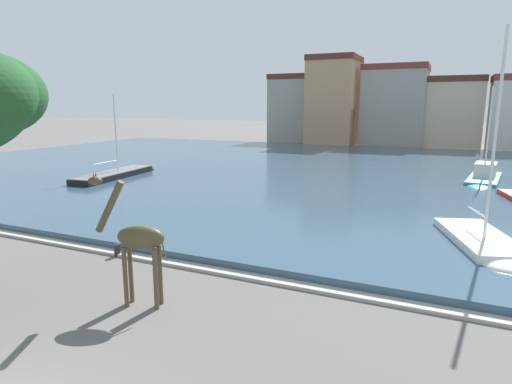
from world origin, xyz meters
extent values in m
cube|color=#334C60|center=(0.00, 32.94, 0.20)|extent=(84.28, 47.70, 0.40)
cube|color=#ADA89E|center=(0.00, 8.84, 0.06)|extent=(84.28, 0.50, 0.12)
cylinder|color=#4C4228|center=(-1.24, 5.33, 0.95)|extent=(0.14, 0.14, 1.90)
cylinder|color=#4C4228|center=(-1.34, 5.68, 0.95)|extent=(0.14, 0.14, 1.90)
cylinder|color=#4C4228|center=(-0.32, 5.58, 0.95)|extent=(0.14, 0.14, 1.90)
cylinder|color=#4C4228|center=(-0.42, 5.93, 0.95)|extent=(0.14, 0.14, 1.90)
ellipsoid|color=#4C4228|center=(-0.83, 5.63, 2.17)|extent=(1.56, 0.92, 0.73)
cylinder|color=#4C4228|center=(-1.72, 5.39, 3.08)|extent=(1.01, 0.46, 1.62)
ellipsoid|color=#4C4228|center=(-2.11, 5.28, 3.85)|extent=(0.50, 0.35, 0.24)
cone|color=#4C4228|center=(-2.09, 5.22, 4.04)|extent=(0.05, 0.05, 0.14)
cone|color=#4C4228|center=(-2.13, 5.34, 4.04)|extent=(0.05, 0.05, 0.14)
cylinder|color=#4C4228|center=(-0.16, 5.81, 1.87)|extent=(0.21, 0.10, 0.77)
cube|color=black|center=(-16.61, 21.74, 0.41)|extent=(2.65, 8.24, 0.82)
ellipsoid|color=black|center=(-16.97, 25.57, 0.41)|extent=(1.97, 2.98, 0.78)
cube|color=slate|center=(-16.61, 21.74, 0.85)|extent=(2.60, 8.08, 0.06)
cylinder|color=silver|center=(-16.67, 22.34, 3.85)|extent=(0.12, 0.12, 6.05)
cylinder|color=silver|center=(-16.54, 20.93, 1.72)|extent=(0.35, 2.83, 0.08)
cube|color=white|center=(8.82, 15.38, 0.33)|extent=(3.77, 5.85, 0.66)
ellipsoid|color=white|center=(9.62, 12.93, 0.33)|extent=(2.46, 2.42, 0.63)
cube|color=silver|center=(8.82, 15.38, 0.69)|extent=(3.69, 5.73, 0.06)
cylinder|color=silver|center=(8.95, 14.99, 4.81)|extent=(0.12, 0.12, 8.31)
cylinder|color=silver|center=(8.66, 15.90, 1.56)|extent=(0.66, 1.84, 0.08)
cube|color=teal|center=(10.02, 32.63, 0.29)|extent=(3.01, 7.01, 0.58)
ellipsoid|color=teal|center=(9.57, 29.44, 0.29)|extent=(2.19, 2.61, 0.55)
cube|color=#6EA5A8|center=(10.02, 32.63, 0.61)|extent=(2.95, 6.87, 0.06)
cube|color=silver|center=(10.09, 33.13, 1.15)|extent=(1.77, 2.55, 1.02)
cylinder|color=silver|center=(9.95, 32.13, 3.99)|extent=(0.12, 0.12, 6.82)
cylinder|color=silver|center=(10.11, 33.30, 1.48)|extent=(0.41, 2.36, 0.08)
cylinder|color=#232326|center=(-4.62, 8.69, 0.25)|extent=(0.24, 0.24, 0.50)
cube|color=gray|center=(-14.95, 62.15, 4.95)|extent=(8.24, 6.60, 9.90)
cube|color=#51281E|center=(-14.95, 62.15, 10.30)|extent=(8.41, 6.73, 0.80)
cube|color=tan|center=(-8.73, 59.85, 6.09)|extent=(6.71, 7.97, 12.19)
cube|color=#51281E|center=(-8.73, 59.85, 12.59)|extent=(6.84, 8.13, 0.80)
cube|color=gray|center=(-0.25, 61.45, 5.38)|extent=(8.56, 7.63, 10.76)
cube|color=brown|center=(-0.25, 61.45, 11.16)|extent=(8.73, 7.78, 0.80)
cube|color=#C6B293|center=(7.11, 61.57, 4.49)|extent=(8.14, 6.87, 8.98)
cube|color=#51281E|center=(7.11, 61.57, 9.38)|extent=(8.30, 7.01, 0.80)
camera|label=1|loc=(7.30, -4.12, 6.04)|focal=30.09mm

